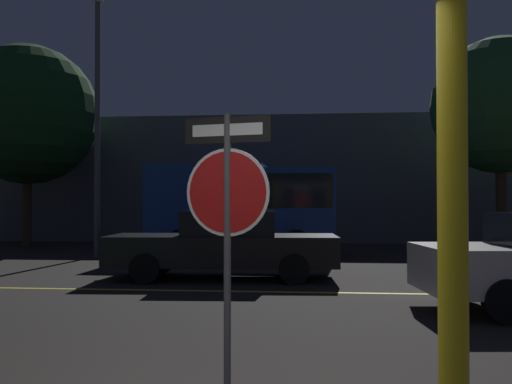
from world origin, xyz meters
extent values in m
cube|color=gold|center=(0.00, 7.06, 0.00)|extent=(39.57, 0.12, 0.01)
cylinder|color=#4C4C51|center=(0.02, 1.55, 1.17)|extent=(0.06, 0.06, 2.35)
cylinder|color=white|center=(0.02, 1.55, 1.69)|extent=(0.72, 0.17, 0.74)
cylinder|color=#B71414|center=(0.02, 1.55, 1.69)|extent=(0.67, 0.17, 0.68)
cube|color=black|center=(0.02, 1.55, 2.21)|extent=(0.75, 0.19, 0.22)
cube|color=white|center=(0.02, 1.55, 2.21)|extent=(0.62, 0.17, 0.10)
cylinder|color=yellow|center=(1.33, -0.59, 1.62)|extent=(0.13, 0.13, 3.23)
cube|color=black|center=(-1.10, 8.71, 0.61)|extent=(4.83, 1.92, 0.62)
cube|color=black|center=(-0.96, 8.72, 1.17)|extent=(1.98, 1.53, 0.51)
cylinder|color=black|center=(-2.53, 7.83, 0.30)|extent=(0.61, 0.23, 0.60)
cylinder|color=black|center=(-2.61, 9.42, 0.30)|extent=(0.61, 0.23, 0.60)
cylinder|color=black|center=(0.41, 8.00, 0.30)|extent=(0.61, 0.23, 0.60)
cylinder|color=black|center=(0.32, 9.58, 0.30)|extent=(0.61, 0.23, 0.60)
sphere|color=#F4EFCC|center=(-3.47, 8.06, 0.64)|extent=(0.14, 0.14, 0.14)
sphere|color=#F4EFCC|center=(-3.53, 9.09, 0.64)|extent=(0.14, 0.14, 0.14)
cylinder|color=black|center=(3.11, 6.31, 0.30)|extent=(0.62, 0.26, 0.60)
cylinder|color=black|center=(3.29, 4.63, 0.30)|extent=(0.62, 0.26, 0.60)
cube|color=navy|center=(0.43, 13.97, 1.50)|extent=(2.14, 2.27, 2.20)
cube|color=black|center=(0.43, 13.97, 1.94)|extent=(1.93, 2.31, 0.97)
cube|color=navy|center=(-2.33, 14.02, 1.57)|extent=(3.47, 2.43, 2.34)
cylinder|color=black|center=(0.40, 15.11, 0.42)|extent=(0.84, 0.29, 0.84)
cylinder|color=black|center=(0.36, 12.83, 0.42)|extent=(0.84, 0.29, 0.84)
cylinder|color=black|center=(-2.92, 15.17, 0.42)|extent=(0.84, 0.29, 0.84)
cylinder|color=black|center=(-2.96, 12.89, 0.42)|extent=(0.84, 0.29, 0.84)
cylinder|color=#4C4C51|center=(-5.54, 13.17, 3.78)|extent=(0.16, 0.16, 7.56)
cylinder|color=#422D1E|center=(6.77, 15.51, 1.57)|extent=(0.32, 0.32, 3.13)
sphere|color=#235128|center=(6.77, 15.51, 4.69)|extent=(4.33, 4.33, 4.33)
cylinder|color=#422D1E|center=(-9.40, 16.47, 1.48)|extent=(0.32, 0.32, 2.96)
sphere|color=#143819|center=(-9.40, 16.47, 4.77)|extent=(5.03, 5.03, 5.03)
cube|color=#4C4C56|center=(2.23, 21.55, 2.55)|extent=(31.65, 4.45, 5.11)
camera|label=1|loc=(0.70, -3.17, 1.61)|focal=40.00mm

